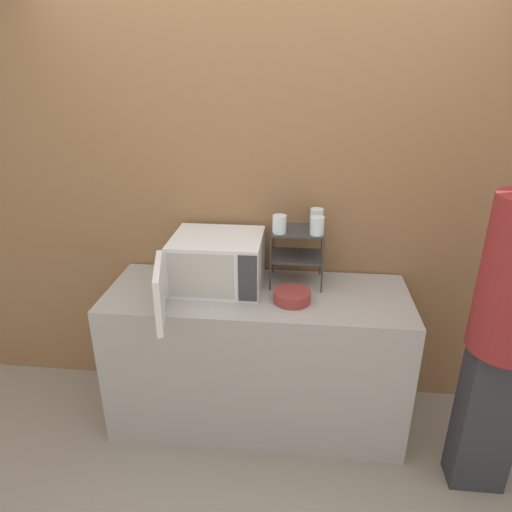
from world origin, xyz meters
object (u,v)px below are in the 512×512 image
at_px(microwave, 215,262).
at_px(bowl, 292,296).
at_px(person, 511,319).
at_px(dish_rack, 297,244).
at_px(glass_back_right, 317,217).
at_px(glass_front_right, 317,226).
at_px(glass_front_left, 279,224).

height_order(microwave, bowl, microwave).
bearing_deg(person, dish_rack, 151.97).
distance_m(microwave, glass_back_right, 0.64).
height_order(dish_rack, glass_front_right, glass_front_right).
xyz_separation_m(microwave, person, (1.45, -0.43, -0.03)).
bearing_deg(glass_back_right, person, -34.14).
distance_m(glass_front_left, glass_back_right, 0.25).
height_order(microwave, glass_front_left, glass_front_left).
bearing_deg(dish_rack, person, -28.03).
relative_size(dish_rack, person, 0.19).
xyz_separation_m(glass_back_right, glass_front_right, (-0.00, -0.15, 0.00)).
bearing_deg(microwave, glass_back_right, 17.14).
bearing_deg(person, glass_back_right, 145.86).
bearing_deg(microwave, glass_front_right, 2.73).
distance_m(microwave, glass_front_right, 0.61).
bearing_deg(bowl, glass_front_right, 54.48).
relative_size(microwave, glass_front_left, 8.06).
height_order(microwave, person, person).
bearing_deg(bowl, dish_rack, 86.16).
bearing_deg(bowl, person, -15.74).
relative_size(glass_back_right, bowl, 0.50).
bearing_deg(glass_front_left, glass_back_right, 35.12).
relative_size(microwave, dish_rack, 2.46).
xyz_separation_m(glass_back_right, bowl, (-0.12, -0.32, -0.35)).
xyz_separation_m(glass_back_right, person, (0.88, -0.60, -0.26)).
bearing_deg(person, glass_front_right, 152.92).
height_order(microwave, glass_back_right, glass_back_right).
bearing_deg(glass_front_left, microwave, -175.25).
relative_size(microwave, glass_back_right, 8.06).
distance_m(glass_front_right, person, 1.03).
height_order(glass_back_right, person, person).
distance_m(dish_rack, glass_front_right, 0.19).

